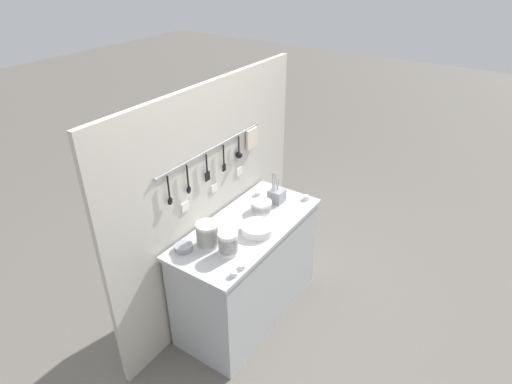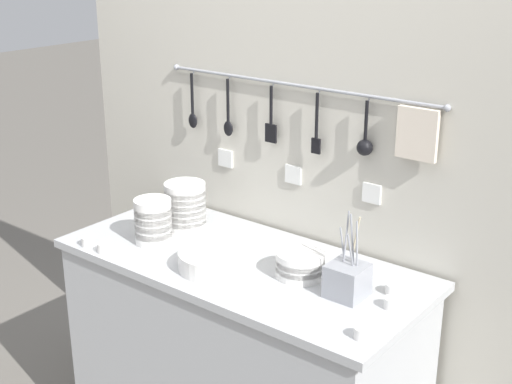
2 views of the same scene
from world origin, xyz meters
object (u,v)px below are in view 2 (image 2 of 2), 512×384
at_px(bowl_stack_back_corner, 185,206).
at_px(cup_edge_far, 374,269).
at_px(cup_centre, 393,289).
at_px(plate_stack, 214,260).
at_px(cup_back_right, 88,241).
at_px(bowl_stack_nested_right, 300,264).
at_px(cup_mid_row, 392,303).
at_px(bowl_stack_tall_left, 153,221).
at_px(cutlery_caddy, 348,279).
at_px(steel_mixing_bowl, 179,207).
at_px(cup_back_left, 104,248).
at_px(cup_by_caddy, 362,333).

xyz_separation_m(bowl_stack_back_corner, cup_edge_far, (0.78, 0.10, -0.07)).
bearing_deg(cup_centre, plate_stack, -159.21).
bearing_deg(cup_back_right, plate_stack, 16.27).
relative_size(bowl_stack_nested_right, cup_edge_far, 3.42).
height_order(bowl_stack_back_corner, cup_mid_row, bowl_stack_back_corner).
relative_size(bowl_stack_back_corner, plate_stack, 0.75).
height_order(bowl_stack_tall_left, cutlery_caddy, cutlery_caddy).
height_order(plate_stack, cup_edge_far, plate_stack).
relative_size(steel_mixing_bowl, cup_edge_far, 2.67).
bearing_deg(cutlery_caddy, cup_back_left, -163.15).
bearing_deg(bowl_stack_nested_right, cup_centre, 14.67).
bearing_deg(bowl_stack_back_corner, bowl_stack_tall_left, -87.99).
xyz_separation_m(steel_mixing_bowl, cup_centre, (1.04, -0.10, -0.00)).
bearing_deg(cutlery_caddy, steel_mixing_bowl, 168.18).
relative_size(cup_back_right, cup_edge_far, 1.00).
height_order(bowl_stack_nested_right, plate_stack, bowl_stack_nested_right).
xyz_separation_m(cup_by_caddy, cup_edge_far, (-0.18, 0.38, 0.00)).
xyz_separation_m(plate_stack, steel_mixing_bowl, (-0.47, 0.31, -0.01)).
xyz_separation_m(bowl_stack_back_corner, cup_back_right, (-0.16, -0.35, -0.07)).
bearing_deg(cutlery_caddy, cup_mid_row, 4.86).
distance_m(plate_stack, cup_back_right, 0.51).
bearing_deg(cup_centre, bowl_stack_back_corner, -179.43).
xyz_separation_m(steel_mixing_bowl, cup_edge_far, (0.92, -0.01, -0.00)).
bearing_deg(bowl_stack_back_corner, cup_mid_row, -4.65).
bearing_deg(bowl_stack_tall_left, cup_by_caddy, -6.38).
bearing_deg(cup_edge_far, cup_by_caddy, -65.09).
bearing_deg(bowl_stack_back_corner, steel_mixing_bowl, 143.25).
bearing_deg(cutlery_caddy, bowl_stack_tall_left, -173.48).
relative_size(cutlery_caddy, cup_back_left, 5.70).
xyz_separation_m(steel_mixing_bowl, cup_back_left, (0.07, -0.46, -0.00)).
bearing_deg(plate_stack, cup_edge_far, 33.82).
bearing_deg(cup_mid_row, cutlery_caddy, -175.14).
relative_size(cutlery_caddy, cup_centre, 5.70).
xyz_separation_m(cup_back_right, cup_mid_row, (1.10, 0.27, 0.00)).
bearing_deg(cup_edge_far, steel_mixing_bowl, 179.36).
height_order(bowl_stack_back_corner, cup_centre, bowl_stack_back_corner).
height_order(bowl_stack_tall_left, cup_back_left, bowl_stack_tall_left).
distance_m(steel_mixing_bowl, cup_back_left, 0.46).
relative_size(bowl_stack_nested_right, cup_by_caddy, 3.42).
height_order(cutlery_caddy, cup_back_left, cutlery_caddy).
bearing_deg(cup_edge_far, bowl_stack_tall_left, -160.51).
bearing_deg(cup_back_left, cup_back_right, 180.00).
xyz_separation_m(bowl_stack_tall_left, cup_mid_row, (0.93, 0.10, -0.07)).
xyz_separation_m(cup_back_right, cup_centre, (1.06, 0.36, 0.00)).
relative_size(bowl_stack_back_corner, cup_centre, 3.83).
bearing_deg(cup_back_right, bowl_stack_nested_right, 20.31).
height_order(cup_centre, cup_mid_row, same).
relative_size(plate_stack, cup_mid_row, 5.09).
height_order(cup_back_right, cup_mid_row, same).
distance_m(cup_by_caddy, cup_edge_far, 0.42).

